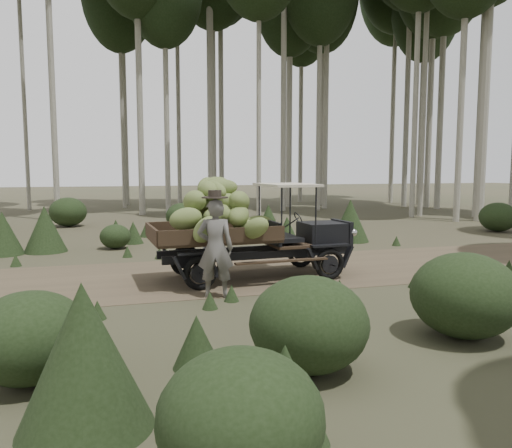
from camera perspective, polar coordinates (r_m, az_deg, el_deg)
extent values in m
plane|color=#473D2B|center=(11.30, -0.44, -5.57)|extent=(120.00, 120.00, 0.00)
cube|color=brown|center=(11.30, -0.44, -5.55)|extent=(70.00, 4.00, 0.01)
cube|color=black|center=(11.24, 7.56, -1.07)|extent=(0.94, 0.90, 0.49)
cube|color=black|center=(11.47, 9.75, -0.96)|extent=(0.14, 0.90, 0.56)
cube|color=black|center=(10.72, 1.58, -0.89)|extent=(0.14, 1.26, 0.49)
cube|color=#38281C|center=(10.35, -4.92, -1.67)|extent=(2.59, 1.75, 0.07)
cube|color=#38281C|center=(11.11, -5.96, -0.30)|extent=(2.51, 0.19, 0.29)
cube|color=#38281C|center=(9.56, -3.72, -1.35)|extent=(2.51, 0.19, 0.29)
cube|color=#38281C|center=(10.10, -11.83, -1.06)|extent=(0.14, 1.61, 0.29)
cube|color=beige|center=(10.79, 3.51, 4.49)|extent=(1.11, 1.58, 0.05)
cube|color=black|center=(10.99, -0.59, -2.97)|extent=(4.12, 0.31, 0.16)
cube|color=black|center=(10.36, 0.62, -3.54)|extent=(4.12, 0.31, 0.16)
torus|color=black|center=(11.88, 5.18, -3.35)|extent=(0.69, 0.16, 0.68)
torus|color=black|center=(10.62, 8.40, -4.55)|extent=(0.69, 0.16, 0.68)
torus|color=black|center=(11.04, -8.08, -4.13)|extent=(0.69, 0.16, 0.68)
torus|color=black|center=(9.66, -6.40, -5.60)|extent=(0.69, 0.16, 0.68)
sphere|color=beige|center=(11.85, 9.11, -0.50)|extent=(0.16, 0.16, 0.16)
sphere|color=beige|center=(11.15, 11.09, -0.96)|extent=(0.16, 0.16, 0.16)
ellipsoid|color=olive|center=(10.75, -7.93, -0.41)|extent=(0.80, 0.83, 0.65)
ellipsoid|color=olive|center=(9.68, -8.03, 0.60)|extent=(0.76, 0.52, 0.55)
ellipsoid|color=olive|center=(9.97, -7.03, 2.59)|extent=(0.58, 0.75, 0.56)
ellipsoid|color=olive|center=(10.14, -5.46, 3.82)|extent=(0.48, 0.72, 0.45)
ellipsoid|color=olive|center=(10.74, -6.34, -0.23)|extent=(0.67, 0.81, 0.52)
ellipsoid|color=olive|center=(10.05, -3.93, 1.24)|extent=(0.73, 0.82, 0.55)
ellipsoid|color=olive|center=(10.12, -2.88, 2.41)|extent=(0.74, 0.45, 0.58)
ellipsoid|color=olive|center=(10.16, -4.74, 3.99)|extent=(0.62, 0.80, 0.52)
ellipsoid|color=olive|center=(10.48, -6.62, -0.57)|extent=(0.87, 0.84, 0.67)
ellipsoid|color=olive|center=(10.78, -4.46, 1.68)|extent=(0.75, 0.70, 0.49)
ellipsoid|color=olive|center=(10.67, -3.58, 2.85)|extent=(0.53, 0.75, 0.52)
ellipsoid|color=olive|center=(10.32, -5.70, 4.28)|extent=(0.61, 0.74, 0.53)
ellipsoid|color=olive|center=(10.35, -1.40, -0.59)|extent=(0.47, 0.70, 0.57)
ellipsoid|color=olive|center=(10.50, -7.21, 1.29)|extent=(0.76, 0.45, 0.51)
ellipsoid|color=olive|center=(10.54, -5.74, 3.06)|extent=(0.42, 0.64, 0.49)
ellipsoid|color=olive|center=(10.21, -4.10, 4.13)|extent=(0.76, 0.38, 0.40)
ellipsoid|color=olive|center=(10.12, -1.27, -0.38)|extent=(0.70, 0.49, 0.48)
ellipsoid|color=olive|center=(9.92, -2.01, 0.96)|extent=(0.70, 0.81, 0.55)
ellipsoid|color=olive|center=(10.32, -5.89, 2.57)|extent=(0.81, 0.65, 0.46)
ellipsoid|color=olive|center=(10.33, -4.88, 4.23)|extent=(0.84, 0.61, 0.56)
ellipsoid|color=olive|center=(10.99, 0.12, 0.09)|extent=(0.78, 0.76, 0.42)
ellipsoid|color=olive|center=(9.98, -4.39, 1.03)|extent=(0.80, 0.63, 0.41)
ellipsoid|color=olive|center=(10.11, -1.98, 2.55)|extent=(0.69, 0.90, 0.57)
ellipsoid|color=olive|center=(9.41, -5.75, -0.61)|extent=(0.84, 0.82, 0.68)
ellipsoid|color=olive|center=(9.69, -0.08, -0.48)|extent=(0.75, 0.81, 0.63)
imported|color=#5C5854|center=(9.05, -4.67, -2.80)|extent=(0.75, 0.59, 1.80)
cylinder|color=#2D251F|center=(8.95, -4.72, 3.05)|extent=(0.59, 0.59, 0.02)
cylinder|color=#2D251F|center=(8.95, -4.73, 3.43)|extent=(0.29, 0.29, 0.14)
cylinder|color=#B2AD9E|center=(31.46, -15.17, 15.72)|extent=(0.22, 0.22, 15.18)
cylinder|color=#B2AD9E|center=(25.41, 25.05, 21.46)|extent=(0.43, 0.43, 18.43)
cylinder|color=#B2AD9E|center=(30.56, 8.07, 18.80)|extent=(0.31, 0.31, 17.94)
cylinder|color=#B2AD9E|center=(27.34, -10.27, 16.29)|extent=(0.28, 0.28, 14.23)
cylinder|color=#B2AD9E|center=(28.89, 7.26, 16.71)|extent=(0.28, 0.28, 15.14)
cylinder|color=#B2AD9E|center=(29.10, 3.22, 22.63)|extent=(0.30, 0.30, 21.02)
cylinder|color=#B2AD9E|center=(31.22, 3.84, 15.85)|extent=(0.35, 0.35, 15.03)
cylinder|color=#B2AD9E|center=(23.49, 0.32, 18.80)|extent=(0.21, 0.21, 14.82)
cylinder|color=#B2AD9E|center=(32.93, -8.96, 18.38)|extent=(0.26, 0.26, 18.52)
cylinder|color=#B2AD9E|center=(24.31, 22.61, 17.58)|extent=(0.28, 0.28, 14.55)
cylinder|color=#B2AD9E|center=(32.08, -4.87, 18.16)|extent=(0.23, 0.23, 17.86)
cylinder|color=#B2AD9E|center=(27.06, 24.63, 18.28)|extent=(0.37, 0.37, 16.39)
cylinder|color=#B2AD9E|center=(33.57, -4.06, 18.53)|extent=(0.32, 0.32, 18.89)
cylinder|color=#B2AD9E|center=(25.93, 17.96, 18.70)|extent=(0.26, 0.26, 16.05)
cylinder|color=#B2AD9E|center=(27.04, 18.95, 21.89)|extent=(0.26, 0.26, 19.48)
cylinder|color=#B2AD9E|center=(36.70, 15.56, 17.40)|extent=(0.26, 0.26, 19.06)
cylinder|color=#B2AD9E|center=(40.84, 15.42, 16.43)|extent=(0.25, 0.25, 19.33)
cylinder|color=#B2AD9E|center=(32.19, -25.42, 21.53)|extent=(0.22, 0.22, 22.20)
cylinder|color=#B2AD9E|center=(26.70, -13.29, 18.54)|extent=(0.32, 0.32, 16.12)
cylinder|color=#B2AD9E|center=(36.08, 5.17, 15.08)|extent=(0.30, 0.30, 15.70)
ellipsoid|color=black|center=(37.19, 5.25, 22.76)|extent=(4.40, 4.40, 7.03)
cylinder|color=#B2AD9E|center=(33.63, 19.44, 16.54)|extent=(0.30, 0.30, 17.01)
cylinder|color=#B2AD9E|center=(34.58, -14.94, 17.45)|extent=(0.34, 0.34, 18.26)
cylinder|color=#B2AD9E|center=(30.97, -5.30, 20.55)|extent=(0.40, 0.40, 19.92)
cylinder|color=#B2AD9E|center=(33.15, 17.07, 19.02)|extent=(0.33, 0.33, 19.55)
cylinder|color=#B2AD9E|center=(33.46, 7.52, 16.10)|extent=(0.26, 0.26, 16.11)
cylinder|color=#B2AD9E|center=(32.76, 19.40, 16.53)|extent=(0.37, 0.37, 16.67)
cylinder|color=#B2AD9E|center=(31.69, 20.52, 16.57)|extent=(0.36, 0.36, 16.37)
cylinder|color=#B2AD9E|center=(35.17, 18.53, 14.71)|extent=(0.37, 0.37, 15.32)
ellipsoid|color=black|center=(36.24, 18.82, 22.39)|extent=(4.29, 4.29, 6.86)
ellipsoid|color=#233319|center=(20.07, 10.07, 0.12)|extent=(0.49, 0.49, 0.39)
cone|color=#233319|center=(15.20, -22.97, -0.53)|extent=(1.17, 1.17, 1.30)
ellipsoid|color=#233319|center=(21.57, -20.69, 1.31)|extent=(1.47, 1.47, 1.17)
cone|color=#233319|center=(20.47, 1.43, 1.02)|extent=(0.80, 0.80, 0.88)
ellipsoid|color=#233319|center=(15.16, -15.78, -1.37)|extent=(0.89, 0.89, 0.71)
cone|color=#233319|center=(6.04, -6.80, -13.17)|extent=(0.57, 0.57, 0.63)
ellipsoid|color=#233319|center=(6.05, -24.41, -11.72)|extent=(1.26, 1.26, 1.00)
cone|color=#233319|center=(16.08, -13.85, -0.95)|extent=(0.63, 0.63, 0.70)
cone|color=#233319|center=(16.68, 3.56, -0.42)|extent=(0.68, 0.68, 0.75)
cone|color=#233319|center=(17.55, -12.41, -0.61)|extent=(0.47, 0.47, 0.52)
cone|color=#233319|center=(15.16, -26.96, -0.94)|extent=(1.07, 1.07, 1.19)
ellipsoid|color=#233319|center=(7.50, 22.76, -7.50)|extent=(1.47, 1.47, 1.17)
cone|color=#233319|center=(4.82, -19.07, -14.13)|extent=(1.21, 1.21, 1.35)
cone|color=#233319|center=(16.33, 10.72, 0.40)|extent=(1.22, 1.22, 1.36)
ellipsoid|color=#233319|center=(5.85, 6.06, -11.28)|extent=(1.38, 1.38, 1.10)
cone|color=#233319|center=(18.00, -15.72, -0.42)|extent=(0.53, 0.53, 0.58)
cone|color=#233319|center=(17.61, 8.61, -0.42)|extent=(0.52, 0.52, 0.57)
ellipsoid|color=#233319|center=(3.92, -1.79, -21.24)|extent=(1.25, 1.25, 1.00)
cone|color=#233319|center=(10.07, 26.87, -5.68)|extent=(0.64, 0.64, 0.71)
ellipsoid|color=#233319|center=(20.60, 25.94, 0.73)|extent=(1.35, 1.35, 1.08)
cone|color=#233319|center=(4.45, 3.30, -18.85)|extent=(0.78, 0.78, 0.87)
cone|color=#233319|center=(19.56, -6.01, 0.65)|extent=(0.74, 0.74, 0.82)
ellipsoid|color=#233319|center=(17.07, -10.05, -0.76)|extent=(0.63, 0.63, 0.50)
ellipsoid|color=#233319|center=(19.27, -8.37, 0.88)|extent=(1.29, 1.29, 1.03)
cone|color=#233319|center=(9.40, 9.51, -7.17)|extent=(0.27, 0.27, 0.30)
cone|color=#233319|center=(15.78, 15.75, -1.86)|extent=(0.27, 0.27, 0.30)
cone|color=#233319|center=(8.56, -18.81, -8.77)|extent=(0.27, 0.27, 0.30)
cone|color=#233319|center=(10.76, 19.34, -5.73)|extent=(0.27, 0.27, 0.30)
cone|color=#233319|center=(8.89, -2.81, -7.88)|extent=(0.27, 0.27, 0.30)
cone|color=#233319|center=(8.45, -5.29, -8.66)|extent=(0.27, 0.27, 0.30)
cone|color=#233319|center=(13.31, -25.77, -3.74)|extent=(0.27, 0.27, 0.30)
cone|color=#233319|center=(9.15, 7.11, -7.52)|extent=(0.27, 0.27, 0.30)
cone|color=#233319|center=(14.92, 6.80, -2.13)|extent=(0.27, 0.27, 0.30)
cone|color=#233319|center=(13.04, -10.23, -3.41)|extent=(0.27, 0.27, 0.30)
cone|color=#233319|center=(10.35, 17.70, -6.14)|extent=(0.27, 0.27, 0.30)
cone|color=#233319|center=(8.23, -17.66, -9.34)|extent=(0.27, 0.27, 0.30)
cone|color=#233319|center=(13.65, -14.49, -3.07)|extent=(0.27, 0.27, 0.30)
cone|color=#233319|center=(13.23, -10.95, -3.28)|extent=(0.27, 0.27, 0.30)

